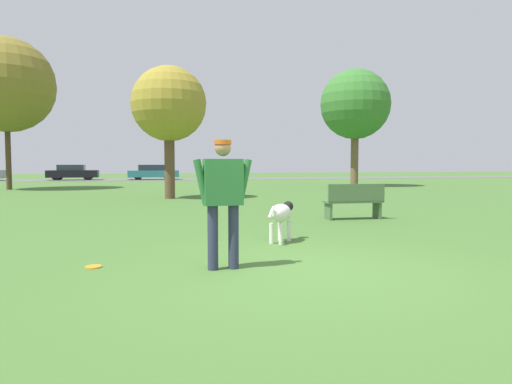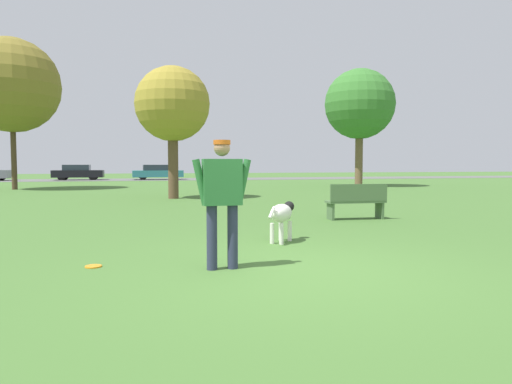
# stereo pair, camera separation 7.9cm
# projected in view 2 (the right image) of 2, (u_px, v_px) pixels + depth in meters

# --- Properties ---
(ground_plane) EXTENTS (120.00, 120.00, 0.00)m
(ground_plane) POSITION_uv_depth(u_px,v_px,m) (301.00, 272.00, 5.52)
(ground_plane) COLOR #426B2D
(far_road_strip) EXTENTS (120.00, 6.00, 0.01)m
(far_road_strip) POSITION_uv_depth(u_px,v_px,m) (165.00, 179.00, 38.55)
(far_road_strip) COLOR #5B5B59
(far_road_strip) RESTS_ON ground_plane
(person) EXTENTS (0.73, 0.23, 1.60)m
(person) POSITION_uv_depth(u_px,v_px,m) (222.00, 193.00, 5.61)
(person) COLOR #2D334C
(person) RESTS_ON ground_plane
(dog) EXTENTS (0.69, 0.80, 0.66)m
(dog) POSITION_uv_depth(u_px,v_px,m) (282.00, 214.00, 7.61)
(dog) COLOR silver
(dog) RESTS_ON ground_plane
(frisbee) EXTENTS (0.21, 0.21, 0.02)m
(frisbee) POSITION_uv_depth(u_px,v_px,m) (93.00, 266.00, 5.77)
(frisbee) COLOR orange
(frisbee) RESTS_ON ground_plane
(tree_mid_center) EXTENTS (2.80, 2.80, 4.95)m
(tree_mid_center) POSITION_uv_depth(u_px,v_px,m) (173.00, 105.00, 17.03)
(tree_mid_center) COLOR brown
(tree_mid_center) RESTS_ON ground_plane
(tree_far_left) EXTENTS (4.74, 4.74, 7.65)m
(tree_far_left) POSITION_uv_depth(u_px,v_px,m) (12.00, 85.00, 23.00)
(tree_far_left) COLOR #4C3826
(tree_far_left) RESTS_ON ground_plane
(tree_far_right) EXTENTS (4.02, 4.02, 6.77)m
(tree_far_right) POSITION_uv_depth(u_px,v_px,m) (360.00, 105.00, 26.25)
(tree_far_right) COLOR brown
(tree_far_right) RESTS_ON ground_plane
(parked_car_black) EXTENTS (3.90, 1.78, 1.24)m
(parked_car_black) POSITION_uv_depth(u_px,v_px,m) (78.00, 172.00, 37.02)
(parked_car_black) COLOR black
(parked_car_black) RESTS_ON ground_plane
(parked_car_teal) EXTENTS (4.16, 1.92, 1.24)m
(parked_car_teal) POSITION_uv_depth(u_px,v_px,m) (157.00, 172.00, 38.02)
(parked_car_teal) COLOR teal
(parked_car_teal) RESTS_ON ground_plane
(park_bench) EXTENTS (1.42, 0.46, 0.84)m
(park_bench) POSITION_uv_depth(u_px,v_px,m) (357.00, 200.00, 10.69)
(park_bench) COLOR #4C6B42
(park_bench) RESTS_ON ground_plane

